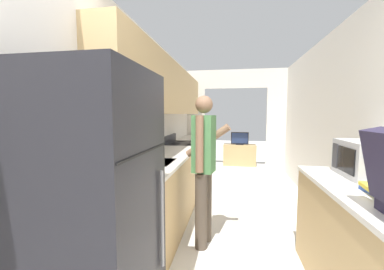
# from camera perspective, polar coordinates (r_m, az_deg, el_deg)

# --- Properties ---
(wall_left) EXTENTS (0.38, 7.68, 2.50)m
(wall_left) POSITION_cam_1_polar(r_m,az_deg,el_deg) (3.33, -9.44, 6.60)
(wall_left) COLOR white
(wall_left) RESTS_ON ground_plane
(wall_right) EXTENTS (0.06, 7.68, 2.50)m
(wall_right) POSITION_cam_1_polar(r_m,az_deg,el_deg) (2.99, 35.47, 1.03)
(wall_right) COLOR white
(wall_right) RESTS_ON ground_plane
(wall_far_with_doorway) EXTENTS (2.82, 0.06, 2.50)m
(wall_far_with_doorway) POSITION_cam_1_polar(r_m,az_deg,el_deg) (5.96, 10.39, 5.16)
(wall_far_with_doorway) COLOR white
(wall_far_with_doorway) RESTS_ON ground_plane
(counter_left) EXTENTS (0.62, 4.10, 0.89)m
(counter_left) POSITION_cam_1_polar(r_m,az_deg,el_deg) (3.78, -3.62, -9.74)
(counter_left) COLOR tan
(counter_left) RESTS_ON ground_plane
(refrigerator) EXTENTS (0.70, 0.73, 1.67)m
(refrigerator) POSITION_cam_1_polar(r_m,az_deg,el_deg) (1.60, -22.66, -16.48)
(refrigerator) COLOR black
(refrigerator) RESTS_ON ground_plane
(range_oven) EXTENTS (0.66, 0.80, 1.03)m
(range_oven) POSITION_cam_1_polar(r_m,az_deg,el_deg) (4.35, -1.66, -7.69)
(range_oven) COLOR black
(range_oven) RESTS_ON ground_plane
(person) EXTENTS (0.52, 0.42, 1.60)m
(person) POSITION_cam_1_polar(r_m,az_deg,el_deg) (2.52, 2.87, -7.64)
(person) COLOR #4C4238
(person) RESTS_ON ground_plane
(microwave) EXTENTS (0.34, 0.47, 0.30)m
(microwave) POSITION_cam_1_polar(r_m,az_deg,el_deg) (2.40, 36.48, -4.78)
(microwave) COLOR #B7B7BC
(microwave) RESTS_ON counter_right
(tv_cabinet) EXTENTS (0.88, 0.42, 0.57)m
(tv_cabinet) POSITION_cam_1_polar(r_m,az_deg,el_deg) (6.68, 11.41, -4.71)
(tv_cabinet) COLOR tan
(tv_cabinet) RESTS_ON ground_plane
(television) EXTENTS (0.47, 0.16, 0.34)m
(television) POSITION_cam_1_polar(r_m,az_deg,el_deg) (6.58, 11.49, -0.86)
(television) COLOR black
(television) RESTS_ON tv_cabinet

